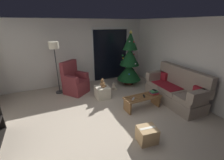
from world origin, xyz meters
name	(u,v)px	position (x,y,z in m)	size (l,w,h in m)	color
ground_plane	(109,123)	(0.00, 0.00, 0.00)	(7.00, 7.00, 0.00)	#B2A38E
wall_back	(78,53)	(0.00, 3.06, 1.25)	(5.72, 0.12, 2.50)	silver
wall_right	(198,63)	(2.86, 0.00, 1.25)	(0.12, 6.00, 2.50)	silver
patio_door_frame	(110,54)	(1.38, 2.99, 1.10)	(1.60, 0.02, 2.20)	silver
patio_door_glass	(111,55)	(1.38, 2.97, 1.05)	(1.50, 0.02, 2.10)	black
couch	(175,90)	(2.32, 0.16, 0.40)	(0.84, 1.96, 1.08)	gray
coffee_table	(142,100)	(1.16, 0.25, 0.26)	(1.10, 0.40, 0.38)	olive
remote_black	(144,96)	(1.19, 0.24, 0.39)	(0.04, 0.16, 0.02)	black
remote_silver	(133,99)	(0.82, 0.22, 0.39)	(0.04, 0.16, 0.02)	#ADADB2
book_stack	(154,92)	(1.55, 0.24, 0.43)	(0.26, 0.19, 0.11)	#A32D28
cell_phone	(155,90)	(1.57, 0.26, 0.50)	(0.07, 0.14, 0.01)	black
christmas_tree	(130,62)	(1.76, 2.03, 0.93)	(0.95, 0.95, 2.11)	#4C1E19
armchair	(75,82)	(-0.38, 2.14, 0.40)	(0.96, 0.96, 1.13)	maroon
floor_lamp	(54,50)	(-0.90, 2.38, 1.51)	(0.32, 0.32, 1.78)	#2D2D30
ottoman	(102,92)	(0.36, 1.37, 0.19)	(0.44, 0.44, 0.39)	beige
teddy_bear_chestnut	(102,83)	(0.36, 1.36, 0.51)	(0.21, 0.22, 0.29)	brown
teddy_bear_cream_by_tree	(114,87)	(0.97, 1.77, 0.12)	(0.20, 0.20, 0.29)	beige
cardboard_box_taped_mid_floor	(147,135)	(0.48, -0.88, 0.17)	(0.43, 0.39, 0.33)	tan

